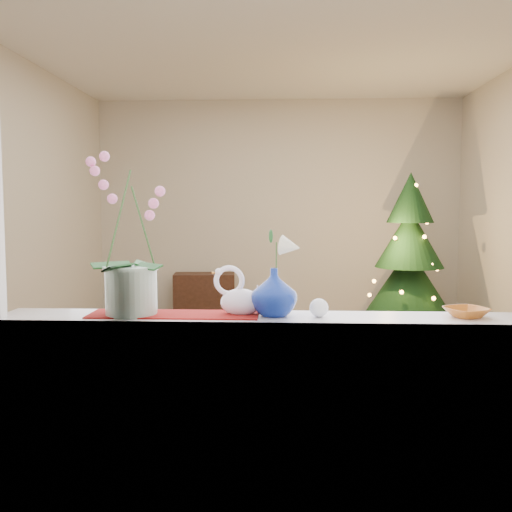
{
  "coord_description": "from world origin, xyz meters",
  "views": [
    {
      "loc": [
        0.07,
        -4.68,
        1.36
      ],
      "look_at": [
        -0.09,
        -1.4,
        1.08
      ],
      "focal_mm": 40.0,
      "sensor_mm": 36.0,
      "label": 1
    }
  ],
  "objects": [
    {
      "name": "wall_front",
      "position": [
        0.0,
        -2.5,
        1.35
      ],
      "size": [
        4.5,
        0.1,
        2.7
      ],
      "primitive_type": "cube",
      "color": "beige",
      "rests_on": "ground"
    },
    {
      "name": "amber_dish",
      "position": [
        0.81,
        -2.36,
        0.94
      ],
      "size": [
        0.19,
        0.19,
        0.04
      ],
      "primitive_type": "imported",
      "rotation": [
        0.0,
        0.0,
        0.41
      ],
      "color": "#AE5C1C",
      "rests_on": "windowsill"
    },
    {
      "name": "windowsill",
      "position": [
        0.0,
        -2.37,
        0.9
      ],
      "size": [
        2.2,
        0.26,
        0.04
      ],
      "primitive_type": "cube",
      "color": "white",
      "rests_on": "window_apron"
    },
    {
      "name": "orchid_pot",
      "position": [
        -0.56,
        -2.38,
        1.26
      ],
      "size": [
        0.3,
        0.3,
        0.67
      ],
      "primitive_type": null,
      "rotation": [
        0.0,
        0.0,
        -0.4
      ],
      "color": "silver",
      "rests_on": "windowsill"
    },
    {
      "name": "swan",
      "position": [
        -0.1,
        -2.35,
        1.02
      ],
      "size": [
        0.25,
        0.16,
        0.19
      ],
      "primitive_type": null,
      "rotation": [
        0.0,
        0.0,
        -0.26
      ],
      "color": "white",
      "rests_on": "windowsill"
    },
    {
      "name": "blue_vase",
      "position": [
        0.03,
        -2.37,
        1.03
      ],
      "size": [
        0.22,
        0.22,
        0.23
      ],
      "primitive_type": "imported",
      "rotation": [
        0.0,
        0.0,
        0.0
      ],
      "color": "navy",
      "rests_on": "windowsill"
    },
    {
      "name": "side_table",
      "position": [
        -0.9,
        2.25,
        0.28
      ],
      "size": [
        0.77,
        0.43,
        0.56
      ],
      "primitive_type": "cube",
      "rotation": [
        0.0,
        0.0,
        0.09
      ],
      "color": "black",
      "rests_on": "ground"
    },
    {
      "name": "wall_left",
      "position": [
        -2.25,
        0.0,
        1.35
      ],
      "size": [
        0.1,
        5.0,
        2.7
      ],
      "primitive_type": "cube",
      "color": "beige",
      "rests_on": "ground"
    },
    {
      "name": "runner",
      "position": [
        -0.38,
        -2.37,
        0.92
      ],
      "size": [
        0.7,
        0.2,
        0.01
      ],
      "primitive_type": "cube",
      "color": "maroon",
      "rests_on": "windowsill"
    },
    {
      "name": "ceiling",
      "position": [
        0.0,
        0.0,
        2.7
      ],
      "size": [
        5.0,
        5.0,
        0.0
      ],
      "primitive_type": "plane",
      "color": "white",
      "rests_on": "wall_back"
    },
    {
      "name": "xmas_tree",
      "position": [
        1.41,
        1.43,
        0.87
      ],
      "size": [
        1.1,
        1.1,
        1.74
      ],
      "primitive_type": null,
      "rotation": [
        0.0,
        0.0,
        -0.18
      ],
      "color": "black",
      "rests_on": "ground"
    },
    {
      "name": "lily",
      "position": [
        0.03,
        -2.37,
        1.23
      ],
      "size": [
        0.13,
        0.07,
        0.17
      ],
      "primitive_type": null,
      "color": "beige",
      "rests_on": "blue_vase"
    },
    {
      "name": "wall_back",
      "position": [
        0.0,
        2.5,
        1.35
      ],
      "size": [
        4.5,
        0.1,
        2.7
      ],
      "primitive_type": "cube",
      "color": "beige",
      "rests_on": "ground"
    },
    {
      "name": "window_apron",
      "position": [
        0.0,
        -2.46,
        0.44
      ],
      "size": [
        2.2,
        0.08,
        0.88
      ],
      "primitive_type": "cube",
      "color": "white",
      "rests_on": "ground"
    },
    {
      "name": "ground",
      "position": [
        0.0,
        0.0,
        0.0
      ],
      "size": [
        5.0,
        5.0,
        0.0
      ],
      "primitive_type": "plane",
      "color": "#382617",
      "rests_on": "ground"
    },
    {
      "name": "paperweight",
      "position": [
        0.22,
        -2.38,
        0.96
      ],
      "size": [
        0.09,
        0.09,
        0.08
      ],
      "primitive_type": "sphere",
      "rotation": [
        0.0,
        0.0,
        0.21
      ],
      "color": "white",
      "rests_on": "windowsill"
    },
    {
      "name": "window_frame",
      "position": [
        0.0,
        -2.47,
        1.7
      ],
      "size": [
        2.22,
        0.06,
        1.6
      ],
      "primitive_type": null,
      "color": "white",
      "rests_on": "windowsill"
    }
  ]
}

